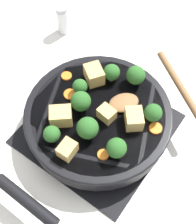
# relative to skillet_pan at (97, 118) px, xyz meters

# --- Properties ---
(ground_plane) EXTENTS (2.40, 2.40, 0.00)m
(ground_plane) POSITION_rel_skillet_pan_xyz_m (-0.00, 0.00, -0.06)
(ground_plane) COLOR white
(front_burner_grate) EXTENTS (0.31, 0.31, 0.03)m
(front_burner_grate) POSITION_rel_skillet_pan_xyz_m (-0.00, 0.00, -0.04)
(front_burner_grate) COLOR black
(front_burner_grate) RESTS_ON ground_plane
(skillet_pan) EXTENTS (0.41, 0.33, 0.05)m
(skillet_pan) POSITION_rel_skillet_pan_xyz_m (0.00, 0.00, 0.00)
(skillet_pan) COLOR black
(skillet_pan) RESTS_ON front_burner_grate
(wooden_spoon) EXTENTS (0.22, 0.21, 0.02)m
(wooden_spoon) POSITION_rel_skillet_pan_xyz_m (-0.11, 0.08, 0.03)
(wooden_spoon) COLOR brown
(wooden_spoon) RESTS_ON skillet_pan
(tofu_cube_center_large) EXTENTS (0.06, 0.06, 0.04)m
(tofu_cube_center_large) POSITION_rel_skillet_pan_xyz_m (-0.07, -0.06, 0.04)
(tofu_cube_center_large) COLOR tan
(tofu_cube_center_large) RESTS_ON skillet_pan
(tofu_cube_near_handle) EXTENTS (0.06, 0.06, 0.04)m
(tofu_cube_near_handle) POSITION_rel_skillet_pan_xyz_m (-0.02, 0.08, 0.04)
(tofu_cube_near_handle) COLOR tan
(tofu_cube_near_handle) RESTS_ON skillet_pan
(tofu_cube_east_chunk) EXTENTS (0.04, 0.03, 0.03)m
(tofu_cube_east_chunk) POSITION_rel_skillet_pan_xyz_m (0.11, 0.01, 0.04)
(tofu_cube_east_chunk) COLOR tan
(tofu_cube_east_chunk) RESTS_ON skillet_pan
(tofu_cube_west_chunk) EXTENTS (0.06, 0.06, 0.04)m
(tofu_cube_west_chunk) POSITION_rel_skillet_pan_xyz_m (0.06, -0.05, 0.04)
(tofu_cube_west_chunk) COLOR tan
(tofu_cube_west_chunk) RESTS_ON skillet_pan
(tofu_cube_back_piece) EXTENTS (0.03, 0.04, 0.03)m
(tofu_cube_back_piece) POSITION_rel_skillet_pan_xyz_m (-0.00, 0.02, 0.04)
(tofu_cube_back_piece) COLOR tan
(tofu_cube_back_piece) RESTS_ON skillet_pan
(broccoli_floret_near_spoon) EXTENTS (0.04, 0.04, 0.05)m
(broccoli_floret_near_spoon) POSITION_rel_skillet_pan_xyz_m (0.01, -0.04, 0.05)
(broccoli_floret_near_spoon) COLOR #709956
(broccoli_floret_near_spoon) RESTS_ON skillet_pan
(broccoli_floret_center_top) EXTENTS (0.04, 0.04, 0.05)m
(broccoli_floret_center_top) POSITION_rel_skillet_pan_xyz_m (0.06, 0.09, 0.05)
(broccoli_floret_center_top) COLOR #709956
(broccoli_floret_center_top) RESTS_ON skillet_pan
(broccoli_floret_east_rim) EXTENTS (0.04, 0.04, 0.05)m
(broccoli_floret_east_rim) POSITION_rel_skillet_pan_xyz_m (-0.09, -0.03, 0.05)
(broccoli_floret_east_rim) COLOR #709956
(broccoli_floret_east_rim) RESTS_ON skillet_pan
(broccoli_floret_west_rim) EXTENTS (0.05, 0.05, 0.05)m
(broccoli_floret_west_rim) POSITION_rel_skillet_pan_xyz_m (0.06, 0.02, 0.05)
(broccoli_floret_west_rim) COLOR #709956
(broccoli_floret_west_rim) RESTS_ON skillet_pan
(broccoli_floret_north_edge) EXTENTS (0.04, 0.04, 0.05)m
(broccoli_floret_north_edge) POSITION_rel_skillet_pan_xyz_m (-0.05, 0.10, 0.05)
(broccoli_floret_north_edge) COLOR #709956
(broccoli_floret_north_edge) RESTS_ON skillet_pan
(broccoli_floret_south_cluster) EXTENTS (0.03, 0.03, 0.04)m
(broccoli_floret_south_cluster) POSITION_rel_skillet_pan_xyz_m (-0.02, -0.06, 0.05)
(broccoli_floret_south_cluster) COLOR #709956
(broccoli_floret_south_cluster) RESTS_ON skillet_pan
(broccoli_floret_mid_floret) EXTENTS (0.04, 0.04, 0.05)m
(broccoli_floret_mid_floret) POSITION_rel_skillet_pan_xyz_m (-0.12, 0.02, 0.05)
(broccoli_floret_mid_floret) COLOR #709956
(broccoli_floret_mid_floret) RESTS_ON skillet_pan
(broccoli_floret_small_inner) EXTENTS (0.04, 0.04, 0.04)m
(broccoli_floret_small_inner) POSITION_rel_skillet_pan_xyz_m (0.11, -0.04, 0.05)
(broccoli_floret_small_inner) COLOR #709956
(broccoli_floret_small_inner) RESTS_ON skillet_pan
(carrot_slice_orange_thin) EXTENTS (0.03, 0.03, 0.01)m
(carrot_slice_orange_thin) POSITION_rel_skillet_pan_xyz_m (-0.04, 0.12, 0.03)
(carrot_slice_orange_thin) COLOR orange
(carrot_slice_orange_thin) RESTS_ON skillet_pan
(carrot_slice_near_center) EXTENTS (0.02, 0.02, 0.01)m
(carrot_slice_near_center) POSITION_rel_skillet_pan_xyz_m (0.08, 0.07, 0.03)
(carrot_slice_near_center) COLOR orange
(carrot_slice_near_center) RESTS_ON skillet_pan
(carrot_slice_edge_slice) EXTENTS (0.02, 0.02, 0.01)m
(carrot_slice_edge_slice) POSITION_rel_skillet_pan_xyz_m (-0.04, -0.12, 0.03)
(carrot_slice_edge_slice) COLOR orange
(carrot_slice_edge_slice) RESTS_ON skillet_pan
(carrot_slice_under_broccoli) EXTENTS (0.03, 0.03, 0.01)m
(carrot_slice_under_broccoli) POSITION_rel_skillet_pan_xyz_m (-0.00, -0.08, 0.03)
(carrot_slice_under_broccoli) COLOR orange
(carrot_slice_under_broccoli) RESTS_ON skillet_pan
(salt_shaker) EXTENTS (0.04, 0.04, 0.09)m
(salt_shaker) POSITION_rel_skillet_pan_xyz_m (-0.21, -0.27, -0.01)
(salt_shaker) COLOR white
(salt_shaker) RESTS_ON ground_plane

